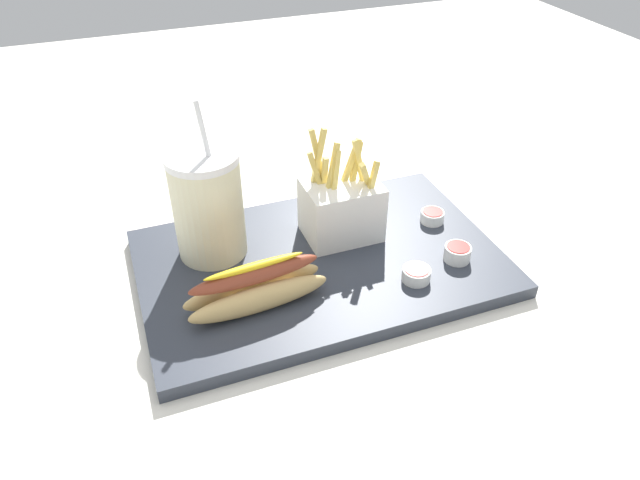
{
  "coord_description": "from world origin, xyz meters",
  "views": [
    {
      "loc": [
        -0.23,
        -0.6,
        0.52
      ],
      "look_at": [
        0.0,
        0.0,
        0.05
      ],
      "focal_mm": 33.01,
      "sensor_mm": 36.0,
      "label": 1
    }
  ],
  "objects_px": {
    "ketchup_cup_2": "(457,252)",
    "ketchup_cup_1": "(416,274)",
    "ketchup_cup_3": "(432,216)",
    "fries_basket": "(341,208)",
    "hot_dog_1": "(256,288)",
    "soda_cup": "(208,205)"
  },
  "relations": [
    {
      "from": "ketchup_cup_2",
      "to": "ketchup_cup_1",
      "type": "bearing_deg",
      "value": -165.76
    },
    {
      "from": "ketchup_cup_2",
      "to": "ketchup_cup_3",
      "type": "xyz_separation_m",
      "value": [
        0.01,
        0.09,
        -0.0
      ]
    },
    {
      "from": "fries_basket",
      "to": "ketchup_cup_3",
      "type": "distance_m",
      "value": 0.15
    },
    {
      "from": "hot_dog_1",
      "to": "ketchup_cup_3",
      "type": "bearing_deg",
      "value": 16.03
    },
    {
      "from": "ketchup_cup_2",
      "to": "soda_cup",
      "type": "bearing_deg",
      "value": 156.07
    },
    {
      "from": "hot_dog_1",
      "to": "ketchup_cup_2",
      "type": "bearing_deg",
      "value": -1.83
    },
    {
      "from": "soda_cup",
      "to": "ketchup_cup_1",
      "type": "distance_m",
      "value": 0.29
    },
    {
      "from": "ketchup_cup_3",
      "to": "hot_dog_1",
      "type": "bearing_deg",
      "value": -163.97
    },
    {
      "from": "ketchup_cup_2",
      "to": "ketchup_cup_3",
      "type": "height_order",
      "value": "ketchup_cup_2"
    },
    {
      "from": "ketchup_cup_2",
      "to": "fries_basket",
      "type": "bearing_deg",
      "value": 138.46
    },
    {
      "from": "hot_dog_1",
      "to": "ketchup_cup_2",
      "type": "xyz_separation_m",
      "value": [
        0.28,
        -0.01,
        -0.01
      ]
    },
    {
      "from": "soda_cup",
      "to": "ketchup_cup_1",
      "type": "relative_size",
      "value": 5.82
    },
    {
      "from": "hot_dog_1",
      "to": "ketchup_cup_3",
      "type": "relative_size",
      "value": 5.22
    },
    {
      "from": "soda_cup",
      "to": "hot_dog_1",
      "type": "height_order",
      "value": "soda_cup"
    },
    {
      "from": "fries_basket",
      "to": "ketchup_cup_1",
      "type": "height_order",
      "value": "fries_basket"
    },
    {
      "from": "soda_cup",
      "to": "ketchup_cup_2",
      "type": "height_order",
      "value": "soda_cup"
    },
    {
      "from": "hot_dog_1",
      "to": "ketchup_cup_2",
      "type": "height_order",
      "value": "hot_dog_1"
    },
    {
      "from": "ketchup_cup_1",
      "to": "soda_cup",
      "type": "bearing_deg",
      "value": 146.59
    },
    {
      "from": "ketchup_cup_1",
      "to": "ketchup_cup_2",
      "type": "bearing_deg",
      "value": 14.24
    },
    {
      "from": "ketchup_cup_3",
      "to": "ketchup_cup_1",
      "type": "bearing_deg",
      "value": -127.72
    },
    {
      "from": "hot_dog_1",
      "to": "ketchup_cup_1",
      "type": "relative_size",
      "value": 4.84
    },
    {
      "from": "soda_cup",
      "to": "ketchup_cup_3",
      "type": "height_order",
      "value": "soda_cup"
    }
  ]
}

